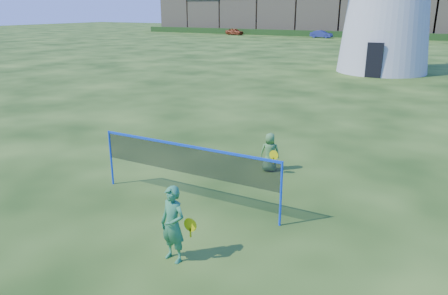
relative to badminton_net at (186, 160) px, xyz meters
name	(u,v)px	position (x,y,z in m)	size (l,w,h in m)	color
ground	(207,210)	(0.65, -0.13, -1.14)	(220.00, 220.00, 0.00)	black
badminton_net	(186,160)	(0.00, 0.00, 0.00)	(5.05, 0.05, 1.55)	blue
player_girl	(173,224)	(1.20, -2.29, -0.37)	(0.73, 0.45, 1.54)	#33804D
player_boy	(270,152)	(0.94, 3.07, -0.55)	(0.69, 0.54, 1.18)	#4B8440
terraced_houses	(322,13)	(-17.99, 71.87, 2.76)	(67.67, 8.40, 8.40)	tan
hedge	(292,33)	(-21.35, 65.87, -0.64)	(62.00, 0.80, 1.00)	#193814
car_left	(234,32)	(-31.53, 63.45, -0.55)	(1.40, 3.48, 1.19)	brown
car_right	(321,34)	(-15.23, 63.20, -0.55)	(1.26, 3.60, 1.19)	navy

